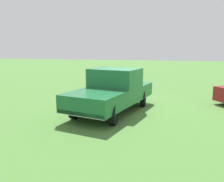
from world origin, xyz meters
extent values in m
plane|color=#477533|center=(0.00, 0.00, 0.00)|extent=(80.00, 80.00, 0.00)
cylinder|color=black|center=(-2.33, 0.10, 0.40)|extent=(0.81, 0.22, 0.81)
cylinder|color=black|center=(-1.93, 1.73, 0.40)|extent=(0.81, 0.22, 0.81)
cylinder|color=black|center=(0.66, -0.64, 0.40)|extent=(0.81, 0.22, 0.81)
cylinder|color=black|center=(1.06, 0.99, 0.40)|extent=(0.81, 0.22, 0.81)
cube|color=#1E6638|center=(-2.03, 0.89, 0.74)|extent=(2.34, 2.38, 0.64)
cube|color=#1E6638|center=(-0.36, 0.48, 1.12)|extent=(1.97, 2.29, 1.40)
cube|color=slate|center=(-0.36, 0.48, 1.56)|extent=(1.70, 2.08, 0.48)
cube|color=#1E6638|center=(0.58, 0.24, 0.72)|extent=(2.71, 2.47, 0.60)
cube|color=silver|center=(-2.91, 1.11, 0.48)|extent=(0.57, 1.87, 0.16)
camera|label=1|loc=(-10.33, -1.71, 2.72)|focal=38.61mm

